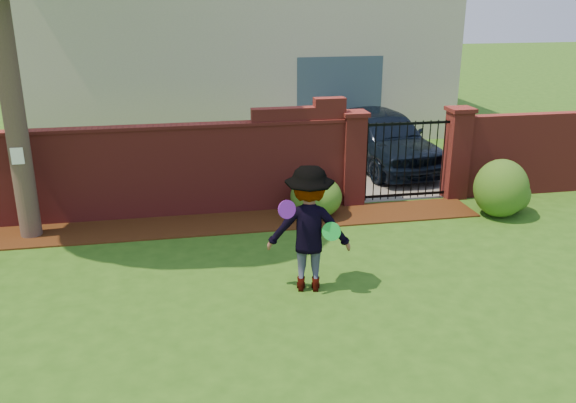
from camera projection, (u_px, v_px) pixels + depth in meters
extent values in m
cube|color=#295415|center=(264.00, 312.00, 8.17)|extent=(80.00, 80.00, 0.01)
cube|color=#341909|center=(185.00, 226.00, 11.09)|extent=(11.10, 1.08, 0.03)
cube|color=maroon|center=(115.00, 176.00, 11.22)|extent=(8.70, 0.25, 1.70)
cube|color=maroon|center=(299.00, 115.00, 11.50)|extent=(1.80, 0.25, 0.30)
cube|color=maroon|center=(330.00, 102.00, 11.53)|extent=(0.60, 0.25, 0.16)
cube|color=maroon|center=(111.00, 129.00, 10.93)|extent=(8.70, 0.31, 0.06)
cube|color=maroon|center=(545.00, 153.00, 12.77)|extent=(4.00, 0.25, 1.70)
cube|color=maroon|center=(353.00, 161.00, 12.01)|extent=(0.42, 0.42, 1.80)
cube|color=maroon|center=(354.00, 113.00, 11.70)|extent=(0.50, 0.50, 0.08)
cube|color=maroon|center=(457.00, 155.00, 12.40)|extent=(0.42, 0.42, 1.80)
cube|color=maroon|center=(461.00, 110.00, 12.09)|extent=(0.50, 0.50, 0.08)
cylinder|color=black|center=(367.00, 162.00, 12.08)|extent=(0.02, 0.02, 1.60)
cylinder|color=black|center=(375.00, 162.00, 12.11)|extent=(0.02, 0.02, 1.60)
cylinder|color=black|center=(382.00, 162.00, 12.14)|extent=(0.02, 0.02, 1.60)
cylinder|color=black|center=(390.00, 161.00, 12.16)|extent=(0.02, 0.02, 1.60)
cylinder|color=black|center=(398.00, 161.00, 12.19)|extent=(0.02, 0.02, 1.60)
cylinder|color=black|center=(405.00, 160.00, 12.22)|extent=(0.02, 0.02, 1.60)
cylinder|color=black|center=(413.00, 160.00, 12.25)|extent=(0.02, 0.02, 1.60)
cylinder|color=black|center=(421.00, 160.00, 12.28)|extent=(0.02, 0.02, 1.60)
cylinder|color=black|center=(428.00, 159.00, 12.31)|extent=(0.02, 0.02, 1.60)
cylinder|color=black|center=(436.00, 159.00, 12.34)|extent=(0.02, 0.02, 1.60)
cylinder|color=black|center=(443.00, 158.00, 12.37)|extent=(0.02, 0.02, 1.60)
cube|color=black|center=(403.00, 195.00, 12.46)|extent=(1.78, 0.03, 0.05)
cube|color=black|center=(408.00, 124.00, 11.98)|extent=(1.78, 0.03, 0.05)
cube|color=slate|center=(348.00, 152.00, 16.21)|extent=(3.20, 8.00, 0.01)
cube|color=beige|center=(235.00, 28.00, 18.49)|extent=(12.00, 6.00, 6.00)
cube|color=#384C5B|center=(339.00, 101.00, 16.79)|extent=(2.40, 0.12, 2.40)
imported|color=black|center=(387.00, 140.00, 14.47)|extent=(2.23, 4.39, 1.43)
cylinder|color=#402F27|center=(1.00, 29.00, 9.53)|extent=(0.36, 0.36, 7.00)
cube|color=white|center=(17.00, 156.00, 10.01)|extent=(0.20, 0.01, 0.28)
ellipsoid|color=#235318|center=(316.00, 197.00, 11.46)|extent=(0.98, 0.98, 0.80)
ellipsoid|color=#235318|center=(501.00, 188.00, 11.45)|extent=(1.01, 1.01, 1.11)
ellipsoid|color=#235318|center=(509.00, 194.00, 11.73)|extent=(0.81, 0.81, 0.72)
imported|color=gray|center=(309.00, 230.00, 8.49)|extent=(1.31, 0.92, 1.83)
cylinder|color=purple|center=(287.00, 209.00, 8.10)|extent=(0.27, 0.14, 0.25)
cylinder|color=green|center=(331.00, 231.00, 8.27)|extent=(0.26, 0.17, 0.26)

